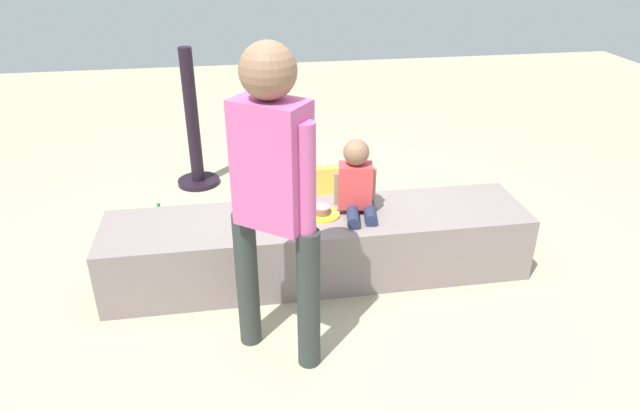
% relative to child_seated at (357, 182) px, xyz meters
% --- Properties ---
extents(ground_plane, '(12.00, 12.00, 0.00)m').
position_rel_child_seated_xyz_m(ground_plane, '(-0.24, -0.02, -0.64)').
color(ground_plane, tan).
extents(concrete_ledge, '(2.69, 0.59, 0.43)m').
position_rel_child_seated_xyz_m(concrete_ledge, '(-0.24, -0.02, -0.43)').
color(concrete_ledge, gray).
rests_on(concrete_ledge, ground_plane).
extents(child_seated, '(0.28, 0.33, 0.48)m').
position_rel_child_seated_xyz_m(child_seated, '(0.00, 0.00, 0.00)').
color(child_seated, '#232D4C').
rests_on(child_seated, concrete_ledge).
extents(adult_standing, '(0.41, 0.37, 1.66)m').
position_rel_child_seated_xyz_m(adult_standing, '(-0.57, -0.72, 0.36)').
color(adult_standing, '#2C3332').
rests_on(adult_standing, ground_plane).
extents(cake_plate, '(0.22, 0.22, 0.07)m').
position_rel_child_seated_xyz_m(cake_plate, '(-0.22, -0.01, -0.19)').
color(cake_plate, yellow).
rests_on(cake_plate, concrete_ledge).
extents(gift_bag, '(0.22, 0.10, 0.29)m').
position_rel_child_seated_xyz_m(gift_bag, '(-0.01, 1.16, -0.52)').
color(gift_bag, gold).
rests_on(gift_bag, ground_plane).
extents(railing_post, '(0.36, 0.36, 1.19)m').
position_rel_child_seated_xyz_m(railing_post, '(-1.07, 1.55, -0.19)').
color(railing_post, black).
rests_on(railing_post, ground_plane).
extents(water_bottle_near_gift, '(0.07, 0.07, 0.23)m').
position_rel_child_seated_xyz_m(water_bottle_near_gift, '(-0.41, 0.67, -0.54)').
color(water_bottle_near_gift, silver).
rests_on(water_bottle_near_gift, ground_plane).
extents(water_bottle_far_side, '(0.07, 0.07, 0.18)m').
position_rel_child_seated_xyz_m(water_bottle_far_side, '(-1.33, 0.83, -0.56)').
color(water_bottle_far_side, silver).
rests_on(water_bottle_far_side, ground_plane).
extents(party_cup_red, '(0.07, 0.07, 0.12)m').
position_rel_child_seated_xyz_m(party_cup_red, '(0.86, 0.83, -0.58)').
color(party_cup_red, red).
rests_on(party_cup_red, ground_plane).
extents(cake_box_white, '(0.40, 0.39, 0.11)m').
position_rel_child_seated_xyz_m(cake_box_white, '(0.38, 0.55, -0.58)').
color(cake_box_white, white).
rests_on(cake_box_white, ground_plane).
extents(handbag_black_leather, '(0.32, 0.12, 0.32)m').
position_rel_child_seated_xyz_m(handbag_black_leather, '(-0.87, 0.43, -0.53)').
color(handbag_black_leather, black).
rests_on(handbag_black_leather, ground_plane).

